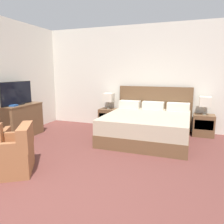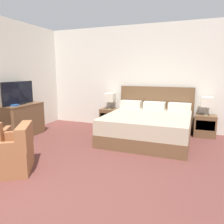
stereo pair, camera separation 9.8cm
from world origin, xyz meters
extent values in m
plane|color=brown|center=(0.00, 0.00, 0.00)|extent=(11.81, 11.81, 0.00)
cube|color=silver|center=(0.00, 3.97, 1.41)|extent=(6.45, 0.06, 2.82)
cube|color=brown|center=(0.59, 2.88, 0.14)|extent=(1.89, 1.94, 0.28)
cube|color=tan|center=(0.59, 2.88, 0.44)|extent=(1.87, 1.92, 0.32)
cube|color=brown|center=(0.59, 3.87, 0.59)|extent=(1.96, 0.05, 1.19)
cube|color=beige|center=(-0.04, 3.68, 0.70)|extent=(0.55, 0.28, 0.20)
cube|color=beige|center=(0.59, 3.68, 0.70)|extent=(0.55, 0.28, 0.20)
cube|color=beige|center=(1.23, 3.68, 0.70)|extent=(0.55, 0.28, 0.20)
cube|color=brown|center=(-0.67, 3.68, 0.27)|extent=(0.50, 0.40, 0.54)
cube|color=#473120|center=(-0.67, 3.48, 0.32)|extent=(0.43, 0.01, 0.24)
cube|color=brown|center=(1.85, 3.68, 0.27)|extent=(0.50, 0.40, 0.54)
cube|color=#473120|center=(1.85, 3.48, 0.32)|extent=(0.43, 0.01, 0.24)
cylinder|color=gray|center=(-0.67, 3.68, 0.55)|extent=(0.11, 0.11, 0.02)
cylinder|color=gray|center=(-0.67, 3.68, 0.65)|extent=(0.02, 0.02, 0.19)
cube|color=beige|center=(-0.67, 3.68, 0.86)|extent=(0.27, 0.27, 0.24)
cylinder|color=gray|center=(1.85, 3.68, 0.55)|extent=(0.11, 0.11, 0.02)
cylinder|color=gray|center=(1.85, 3.68, 0.65)|extent=(0.02, 0.02, 0.19)
cube|color=beige|center=(1.85, 3.68, 0.86)|extent=(0.27, 0.27, 0.24)
cube|color=brown|center=(-2.35, 2.09, 0.40)|extent=(0.49, 1.03, 0.80)
cube|color=brown|center=(-2.35, 2.09, 0.79)|extent=(0.50, 1.06, 0.02)
cube|color=black|center=(-2.35, 2.00, 0.81)|extent=(0.18, 0.29, 0.02)
cube|color=black|center=(-2.35, 2.00, 1.08)|extent=(0.04, 0.94, 0.54)
cube|color=black|center=(-2.33, 2.00, 1.08)|extent=(0.01, 0.92, 0.52)
cube|color=#234C8E|center=(-2.33, 1.80, 0.82)|extent=(0.27, 0.21, 0.03)
cube|color=#935B38|center=(-1.50, 0.75, 0.49)|extent=(0.41, 0.58, 0.18)
cube|color=#935B38|center=(-1.12, 0.45, 0.20)|extent=(0.94, 0.94, 0.40)
cube|color=#935B38|center=(-0.89, 0.59, 0.58)|extent=(0.50, 0.66, 0.36)
cube|color=#935B38|center=(-0.96, 0.20, 0.49)|extent=(0.57, 0.41, 0.18)
cube|color=#935B38|center=(-1.28, 0.69, 0.49)|extent=(0.57, 0.41, 0.18)
camera|label=1|loc=(1.52, -2.04, 1.58)|focal=35.00mm
camera|label=2|loc=(1.61, -2.01, 1.58)|focal=35.00mm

